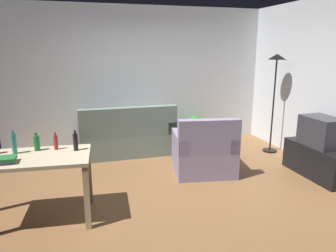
% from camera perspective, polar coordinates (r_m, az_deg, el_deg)
% --- Properties ---
extents(ground_plane, '(5.20, 4.40, 0.02)m').
position_cam_1_polar(ground_plane, '(4.62, 0.55, -10.71)').
color(ground_plane, brown).
extents(wall_rear, '(5.20, 0.10, 2.70)m').
position_cam_1_polar(wall_rear, '(6.37, -5.19, 8.72)').
color(wall_rear, silver).
rests_on(wall_rear, ground_plane).
extents(wall_right, '(0.10, 4.40, 2.70)m').
position_cam_1_polar(wall_right, '(5.58, 27.30, 6.53)').
color(wall_right, silver).
rests_on(wall_right, ground_plane).
extents(couch, '(1.70, 0.84, 0.92)m').
position_cam_1_polar(couch, '(5.90, -7.32, -2.05)').
color(couch, slate).
rests_on(couch, ground_plane).
extents(tv_stand, '(0.44, 1.10, 0.48)m').
position_cam_1_polar(tv_stand, '(5.37, 25.28, -5.67)').
color(tv_stand, black).
rests_on(tv_stand, ground_plane).
extents(tv, '(0.41, 0.60, 0.44)m').
position_cam_1_polar(tv, '(5.25, 25.82, -0.92)').
color(tv, '#2D2D33').
rests_on(tv, tv_stand).
extents(torchiere_lamp, '(0.32, 0.32, 1.81)m').
position_cam_1_polar(torchiere_lamp, '(6.10, 18.72, 8.43)').
color(torchiere_lamp, black).
rests_on(torchiere_lamp, ground_plane).
extents(desk, '(1.25, 0.80, 0.76)m').
position_cam_1_polar(desk, '(3.82, -22.86, -6.56)').
color(desk, '#C6B28E').
rests_on(desk, ground_plane).
extents(potted_plant, '(0.36, 0.36, 0.57)m').
position_cam_1_polar(potted_plant, '(6.55, 4.89, -0.18)').
color(potted_plant, brown).
rests_on(potted_plant, ground_plane).
extents(armchair, '(1.03, 0.98, 0.92)m').
position_cam_1_polar(armchair, '(4.99, 6.51, -4.85)').
color(armchair, gray).
rests_on(armchair, ground_plane).
extents(bottle_tall, '(0.05, 0.05, 0.27)m').
position_cam_1_polar(bottle_tall, '(3.93, -25.89, -2.82)').
color(bottle_tall, teal).
rests_on(bottle_tall, desk).
extents(bottle_green, '(0.06, 0.06, 0.21)m').
position_cam_1_polar(bottle_green, '(3.95, -22.47, -2.83)').
color(bottle_green, '#1E722D').
rests_on(bottle_green, desk).
extents(bottle_red, '(0.05, 0.05, 0.20)m').
position_cam_1_polar(bottle_red, '(3.91, -19.48, -2.76)').
color(bottle_red, '#AD2323').
rests_on(bottle_red, desk).
extents(bottle_dark, '(0.05, 0.05, 0.24)m').
position_cam_1_polar(bottle_dark, '(3.80, -16.25, -2.73)').
color(bottle_dark, black).
rests_on(bottle_dark, desk).
extents(book_stack, '(0.22, 0.18, 0.06)m').
position_cam_1_polar(book_stack, '(3.68, -27.33, -5.46)').
color(book_stack, '#593372').
rests_on(book_stack, desk).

